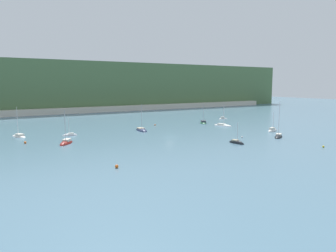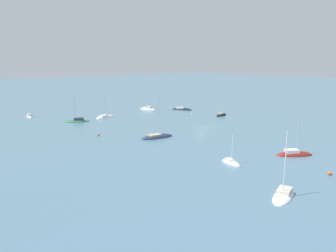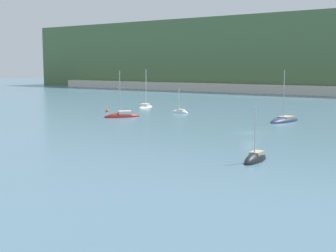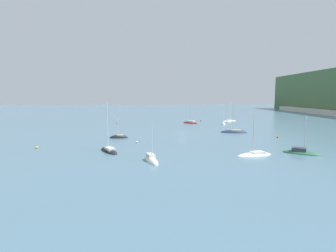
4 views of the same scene
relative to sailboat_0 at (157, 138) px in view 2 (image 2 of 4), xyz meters
The scene contains 15 objects.
ground_plane 17.87m from the sailboat_0, 86.37° to the right, with size 600.00×600.00×0.00m, color slate.
sailboat_0 is the anchor object (origin of this frame).
sailboat_1 32.95m from the sailboat_0, 158.81° to the right, with size 6.42×7.57×10.55m.
sailboat_2 39.57m from the sailboat_0, 73.66° to the right, with size 1.99×5.57×7.19m.
sailboat_3 25.77m from the sailboat_0, behind, with size 5.01×2.40×6.49m.
sailboat_4 35.54m from the sailboat_0, ahead, with size 4.75×8.57×9.58m.
sailboat_5 54.75m from the sailboat_0, 15.33° to the left, with size 4.78×1.85×5.92m.
sailboat_6 34.12m from the sailboat_0, ahead, with size 6.49×8.21×9.04m.
sailboat_7 41.38m from the sailboat_0, 167.78° to the left, with size 4.77×7.88×10.36m.
sailboat_8 48.05m from the sailboat_0, 50.39° to the right, with size 8.02×6.26×12.20m.
sailboat_9 48.02m from the sailboat_0, 34.16° to the right, with size 7.10×3.92×7.95m.
mooring_buoy_0 61.28m from the sailboat_0, 64.25° to the right, with size 0.56×0.56×0.56m.
mooring_buoy_1 41.13m from the sailboat_0, behind, with size 0.69×0.69×0.69m.
mooring_buoy_2 37.31m from the sailboat_0, 58.31° to the right, with size 0.54×0.54×0.54m.
mooring_buoy_3 15.50m from the sailboat_0, 41.00° to the left, with size 0.56×0.56×0.56m.
Camera 2 is at (-64.53, 68.13, 19.44)m, focal length 35.00 mm.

